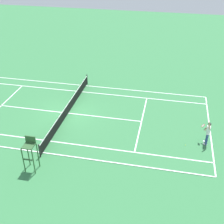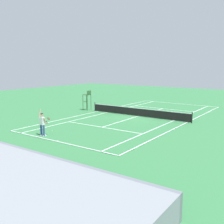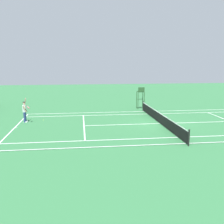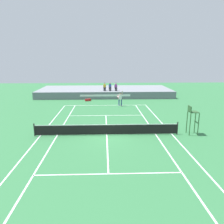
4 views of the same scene
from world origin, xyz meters
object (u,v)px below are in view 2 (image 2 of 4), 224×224
tennis_player (42,124)px  tennis_ball (52,131)px  equipment_bag (45,159)px  umpire_chair (87,98)px

tennis_player → tennis_ball: tennis_player is taller
tennis_ball → equipment_bag: equipment_bag is taller
umpire_chair → equipment_bag: size_ratio=2.56×
tennis_ball → equipment_bag: size_ratio=0.07×
tennis_player → equipment_bag: (-4.55, 3.77, -0.83)m
tennis_player → equipment_bag: size_ratio=2.18×
tennis_ball → umpire_chair: (4.60, -9.97, 1.52)m
tennis_player → umpire_chair: 12.57m
tennis_player → umpire_chair: size_ratio=0.85×
umpire_chair → equipment_bag: 18.10m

